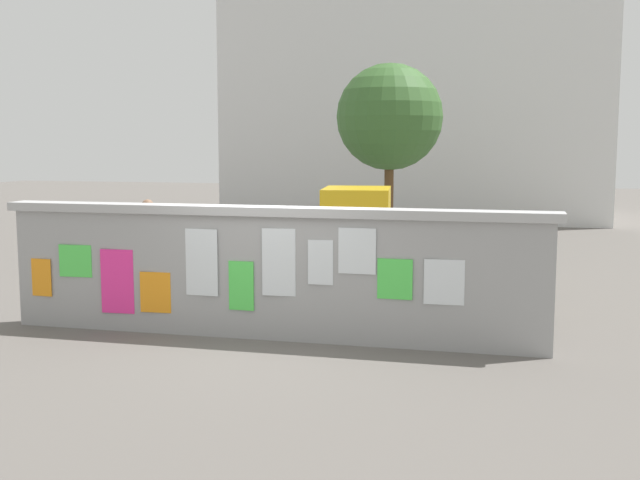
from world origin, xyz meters
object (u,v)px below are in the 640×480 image
object	(u,v)px
bicycle_far	(494,276)
person_bystander	(148,233)
tree_roadside	(390,117)
motorcycle	(465,291)
person_walking	(349,261)
bicycle_near	(126,285)
auto_rickshaw_truck	(303,239)

from	to	relation	value
bicycle_far	person_bystander	world-z (taller)	person_bystander
bicycle_far	tree_roadside	world-z (taller)	tree_roadside
motorcycle	bicycle_far	size ratio (longest dim) A/B	1.14
person_walking	person_bystander	bearing A→B (deg)	150.24
motorcycle	bicycle_far	distance (m)	2.15
motorcycle	bicycle_near	world-z (taller)	bicycle_near
bicycle_far	tree_roadside	xyz separation A→B (m)	(-2.87, 6.39, 2.94)
bicycle_far	tree_roadside	distance (m)	7.60
auto_rickshaw_truck	bicycle_far	xyz separation A→B (m)	(3.49, -0.12, -0.54)
motorcycle	person_walking	bearing A→B (deg)	-153.27
auto_rickshaw_truck	motorcycle	world-z (taller)	auto_rickshaw_truck
auto_rickshaw_truck	bicycle_far	distance (m)	3.53
auto_rickshaw_truck	bicycle_far	bearing A→B (deg)	-1.98
motorcycle	person_bystander	distance (m)	6.24
person_bystander	motorcycle	bearing A→B (deg)	-15.78
bicycle_near	tree_roadside	distance (m)	9.70
person_walking	person_bystander	world-z (taller)	same
tree_roadside	person_bystander	bearing A→B (deg)	-117.13
motorcycle	tree_roadside	size ratio (longest dim) A/B	0.41
person_walking	person_bystander	xyz separation A→B (m)	(-4.38, 2.50, 0.00)
motorcycle	person_walking	size ratio (longest dim) A/B	1.17
tree_roadside	bicycle_near	bearing A→B (deg)	-108.67
auto_rickshaw_truck	person_walking	bearing A→B (deg)	-63.67
motorcycle	tree_roadside	xyz separation A→B (m)	(-2.50, 8.50, 2.85)
motorcycle	bicycle_near	bearing A→B (deg)	-177.34
auto_rickshaw_truck	person_bystander	xyz separation A→B (m)	(-2.87, -0.54, 0.09)
bicycle_near	bicycle_far	distance (m)	6.29
bicycle_near	bicycle_far	xyz separation A→B (m)	(5.83, 2.36, 0.00)
person_walking	tree_roadside	xyz separation A→B (m)	(-0.89, 9.31, 2.32)
auto_rickshaw_truck	tree_roadside	distance (m)	6.74
motorcycle	person_walking	distance (m)	1.88
auto_rickshaw_truck	motorcycle	size ratio (longest dim) A/B	1.98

